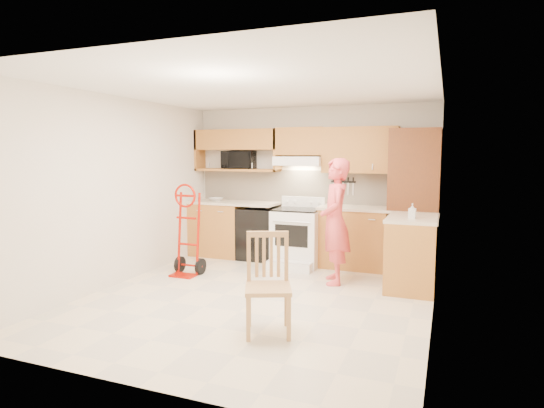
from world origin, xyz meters
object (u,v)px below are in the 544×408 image
Objects in this scene: microwave at (239,160)px; dining_chair at (268,284)px; range at (296,233)px; person at (335,221)px; hand_truck at (186,234)px.

microwave is 3.67m from dining_chair.
range is 1.08× the size of dining_chair.
person is at bearing -35.06° from microwave.
hand_truck reaches higher than dining_chair.
hand_truck is at bearing 117.44° from dining_chair.
range is at bearing 79.27° from dining_chair.
range is 2.69m from dining_chair.
microwave reaches higher than range.
range is at bearing -24.67° from microwave.
person is 1.73× the size of dining_chair.
microwave is at bearing 161.13° from range.
dining_chair is at bearing -24.98° from person.
range is at bearing -150.95° from person.
person reaches higher than dining_chair.
microwave is 1.65m from range.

